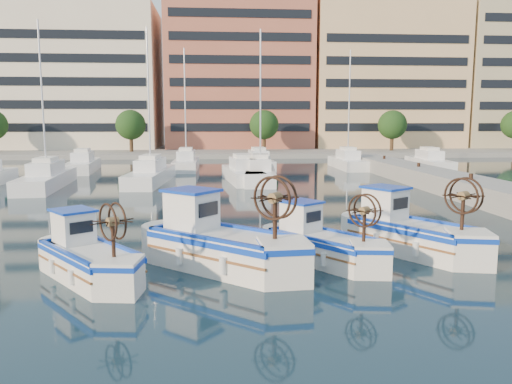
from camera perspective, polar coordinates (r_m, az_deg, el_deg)
name	(u,v)px	position (r m, az deg, el deg)	size (l,w,h in m)	color
ground	(294,270)	(15.92, 4.32, -8.88)	(300.00, 300.00, 0.00)	#172D3B
waterfront	(290,80)	(81.18, 3.95, 12.61)	(180.00, 40.00, 25.60)	gray
yacht_marina	(206,170)	(42.85, -5.69, 2.52)	(40.39, 22.04, 11.50)	white
fishing_boat_a	(88,256)	(15.67, -18.69, -6.95)	(3.63, 4.02, 2.50)	white
fishing_boat_b	(219,242)	(15.87, -4.25, -5.72)	(4.93, 4.63, 3.11)	white
fishing_boat_c	(321,242)	(16.72, 7.44, -5.67)	(3.58, 3.98, 2.47)	white
fishing_boat_d	(409,231)	(18.54, 17.08, -4.26)	(3.99, 4.70, 2.88)	white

